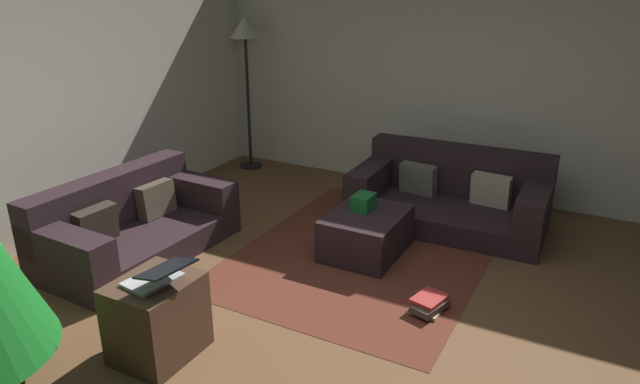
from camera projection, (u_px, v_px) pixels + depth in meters
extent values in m
plane|color=brown|center=(352.00, 343.00, 3.74)|extent=(6.40, 6.40, 0.00)
cube|color=silver|center=(9.00, 100.00, 4.66)|extent=(6.40, 0.12, 2.60)
cube|color=silver|center=(485.00, 75.00, 5.86)|extent=(0.12, 6.40, 2.60)
cube|color=#2D1E23|center=(141.00, 242.00, 4.89)|extent=(1.68, 0.93, 0.22)
cube|color=#2D1E23|center=(110.00, 199.00, 4.92)|extent=(1.66, 0.30, 0.45)
cube|color=#2D1E23|center=(195.00, 190.00, 5.37)|extent=(0.27, 0.88, 0.27)
cube|color=#2D1E23|center=(65.00, 248.00, 4.23)|extent=(0.27, 0.88, 0.27)
cube|color=brown|center=(156.00, 199.00, 5.12)|extent=(0.37, 0.16, 0.31)
cube|color=#372D24|center=(96.00, 225.00, 4.59)|extent=(0.37, 0.16, 0.31)
cube|color=#2D1E23|center=(447.00, 215.00, 5.47)|extent=(1.00, 1.81, 0.21)
cube|color=#2D1E23|center=(459.00, 170.00, 5.64)|extent=(0.29, 1.79, 0.48)
cube|color=#2D1E23|center=(535.00, 203.00, 5.06)|extent=(0.96, 0.27, 0.30)
cube|color=#2D1E23|center=(373.00, 178.00, 5.70)|extent=(0.96, 0.27, 0.30)
cube|color=#BCB299|center=(491.00, 190.00, 5.36)|extent=(0.17, 0.37, 0.31)
cube|color=#716B5B|center=(418.00, 179.00, 5.66)|extent=(0.19, 0.37, 0.31)
cube|color=#2D1E23|center=(366.00, 233.00, 4.89)|extent=(0.76, 0.59, 0.37)
cube|color=#19662D|center=(363.00, 202.00, 4.88)|extent=(0.21, 0.15, 0.14)
cube|color=black|center=(361.00, 210.00, 4.88)|extent=(0.13, 0.16, 0.02)
cube|color=#4C3323|center=(157.00, 318.00, 3.54)|extent=(0.52, 0.44, 0.52)
cube|color=silver|center=(153.00, 280.00, 3.45)|extent=(0.35, 0.27, 0.02)
cube|color=black|center=(166.00, 269.00, 3.32)|extent=(0.35, 0.27, 0.07)
cube|color=beige|center=(427.00, 308.00, 4.10)|extent=(0.25, 0.23, 0.03)
cube|color=#4C423D|center=(430.00, 306.00, 4.06)|extent=(0.32, 0.24, 0.05)
cube|color=#B7332D|center=(429.00, 299.00, 4.07)|extent=(0.29, 0.24, 0.03)
cylinder|color=black|center=(251.00, 165.00, 7.19)|extent=(0.28, 0.28, 0.02)
cylinder|color=black|center=(248.00, 105.00, 6.91)|extent=(0.04, 0.04, 1.58)
cone|color=beige|center=(245.00, 27.00, 6.59)|extent=(0.36, 0.36, 0.24)
cube|color=brown|center=(366.00, 252.00, 4.96)|extent=(2.60, 2.00, 0.01)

